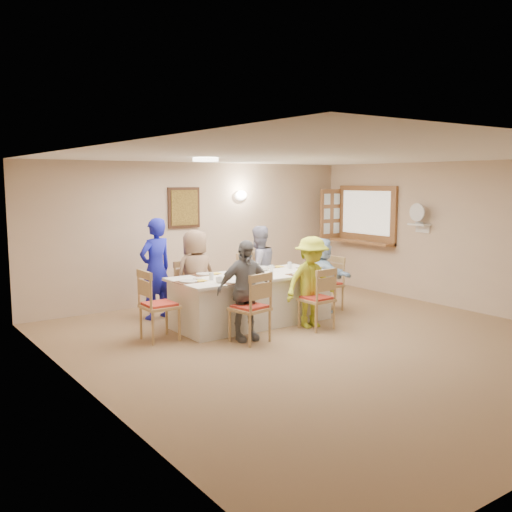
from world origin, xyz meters
TOP-DOWN VIEW (x-y plane):
  - ground at (0.00, 0.00)m, footprint 7.00×7.00m
  - room_walls at (0.00, 0.00)m, footprint 7.00×7.00m
  - wall_picture at (-0.30, 3.46)m, footprint 0.62×0.05m
  - wall_sconce at (0.90, 3.44)m, footprint 0.26×0.09m
  - ceiling_light at (-1.00, 1.50)m, footprint 0.36×0.36m
  - serving_hatch at (3.21, 2.40)m, footprint 0.06×1.50m
  - hatch_sill at (3.09, 2.40)m, footprint 0.30×1.50m
  - shutter_door at (2.95, 3.16)m, footprint 0.55×0.04m
  - fan_shelf at (3.13, 1.05)m, footprint 0.22×0.36m
  - desk_fan at (3.10, 1.05)m, footprint 0.30×0.30m
  - dining_table at (-0.23, 1.46)m, footprint 2.49×1.05m
  - chair_back_left at (-0.83, 2.26)m, footprint 0.52×0.52m
  - chair_back_right at (0.37, 2.26)m, footprint 0.51×0.51m
  - chair_front_left at (-0.83, 0.66)m, footprint 0.54×0.54m
  - chair_front_right at (0.37, 0.66)m, footprint 0.46×0.46m
  - chair_left_end at (-1.78, 1.46)m, footprint 0.48×0.48m
  - chair_right_end at (1.32, 1.46)m, footprint 0.47×0.47m
  - diner_back_left at (-0.83, 2.14)m, footprint 0.73×0.51m
  - diner_back_right at (0.37, 2.14)m, footprint 0.70×0.55m
  - diner_front_left at (-0.83, 0.78)m, footprint 0.92×0.59m
  - diner_front_right at (0.37, 0.78)m, footprint 0.97×0.67m
  - diner_right_end at (1.19, 1.46)m, footprint 1.22×0.57m
  - caregiver at (-1.28, 2.61)m, footprint 0.74×0.62m
  - placemat_fl at (-0.83, 1.04)m, footprint 0.34×0.25m
  - plate_fl at (-0.83, 1.04)m, footprint 0.25×0.25m
  - napkin_fl at (-0.65, 0.99)m, footprint 0.14×0.14m
  - placemat_fr at (0.37, 1.04)m, footprint 0.38×0.28m
  - plate_fr at (0.37, 1.04)m, footprint 0.25×0.25m
  - napkin_fr at (0.55, 0.99)m, footprint 0.14×0.14m
  - placemat_bl at (-0.83, 1.88)m, footprint 0.37×0.28m
  - plate_bl at (-0.83, 1.88)m, footprint 0.24×0.24m
  - napkin_bl at (-0.65, 1.83)m, footprint 0.13×0.13m
  - placemat_br at (0.37, 1.88)m, footprint 0.33×0.25m
  - plate_br at (0.37, 1.88)m, footprint 0.25×0.25m
  - napkin_br at (0.55, 1.83)m, footprint 0.15×0.15m
  - placemat_le at (-1.33, 1.46)m, footprint 0.37×0.28m
  - plate_le at (-1.33, 1.46)m, footprint 0.25×0.25m
  - napkin_le at (-1.15, 1.41)m, footprint 0.13×0.13m
  - placemat_re at (0.89, 1.46)m, footprint 0.33×0.25m
  - plate_re at (0.89, 1.46)m, footprint 0.26×0.26m
  - napkin_re at (1.07, 1.41)m, footprint 0.14×0.14m
  - teacup_a at (-1.01, 1.15)m, footprint 0.15×0.15m
  - teacup_b at (0.18, 1.95)m, footprint 0.10×0.10m
  - bowl_a at (-0.46, 1.19)m, footprint 0.31×0.31m
  - bowl_b at (0.13, 1.69)m, footprint 0.33×0.33m
  - condiment_ketchup at (-0.27, 1.47)m, footprint 0.15×0.15m
  - condiment_brown at (-0.19, 1.49)m, footprint 0.13×0.13m
  - condiment_malt at (-0.12, 1.47)m, footprint 0.17×0.17m
  - drinking_glass at (-0.38, 1.51)m, footprint 0.07×0.07m

SIDE VIEW (x-z plane):
  - ground at x=0.00m, z-range 0.00..0.00m
  - dining_table at x=-0.23m, z-range 0.00..0.76m
  - chair_right_end at x=1.32m, z-range 0.00..0.91m
  - chair_back_left at x=-0.83m, z-range 0.00..0.92m
  - chair_front_right at x=0.37m, z-range 0.00..0.92m
  - chair_back_right at x=0.37m, z-range 0.00..0.96m
  - chair_front_left at x=-0.83m, z-range 0.00..0.97m
  - chair_left_end at x=-1.78m, z-range 0.00..0.99m
  - diner_right_end at x=1.19m, z-range 0.00..1.24m
  - diner_front_right at x=0.37m, z-range 0.00..1.36m
  - diner_front_left at x=-0.83m, z-range 0.00..1.38m
  - diner_back_left at x=-0.83m, z-range 0.00..1.43m
  - diner_back_right at x=0.37m, z-range 0.00..1.43m
  - placemat_fl at x=-0.83m, z-range 0.76..0.77m
  - placemat_fr at x=0.37m, z-range 0.76..0.77m
  - placemat_bl at x=-0.83m, z-range 0.76..0.77m
  - placemat_br at x=0.37m, z-range 0.76..0.77m
  - placemat_le at x=-1.33m, z-range 0.76..0.77m
  - placemat_re at x=0.89m, z-range 0.76..0.77m
  - napkin_fl at x=-0.65m, z-range 0.77..0.77m
  - napkin_fr at x=0.55m, z-range 0.77..0.77m
  - napkin_bl at x=-0.65m, z-range 0.77..0.77m
  - napkin_br at x=0.55m, z-range 0.77..0.77m
  - napkin_le at x=-1.15m, z-range 0.77..0.77m
  - napkin_re at x=1.07m, z-range 0.77..0.77m
  - plate_fl at x=-0.83m, z-range 0.77..0.78m
  - plate_fr at x=0.37m, z-range 0.77..0.78m
  - plate_bl at x=-0.83m, z-range 0.77..0.78m
  - plate_br at x=0.37m, z-range 0.77..0.78m
  - plate_le at x=-1.33m, z-range 0.77..0.78m
  - plate_re at x=0.89m, z-range 0.77..0.78m
  - bowl_a at x=-0.46m, z-range 0.76..0.81m
  - bowl_b at x=0.13m, z-range 0.76..0.82m
  - caregiver at x=-1.28m, z-range 0.00..1.60m
  - teacup_a at x=-1.01m, z-range 0.76..0.84m
  - teacup_b at x=0.18m, z-range 0.76..0.85m
  - drinking_glass at x=-0.38m, z-range 0.76..0.87m
  - condiment_malt at x=-0.12m, z-range 0.76..0.92m
  - condiment_brown at x=-0.19m, z-range 0.76..0.97m
  - condiment_ketchup at x=-0.27m, z-range 0.76..1.00m
  - hatch_sill at x=3.09m, z-range 0.95..1.00m
  - fan_shelf at x=3.13m, z-range 1.39..1.41m
  - serving_hatch at x=3.21m, z-range 0.92..2.08m
  - shutter_door at x=2.95m, z-range 1.00..2.00m
  - room_walls at x=0.00m, z-range -1.99..5.01m
  - desk_fan at x=3.10m, z-range 1.41..1.69m
  - wall_picture at x=-0.30m, z-range 1.34..2.06m
  - wall_sconce at x=0.90m, z-range 1.81..1.99m
  - ceiling_light at x=-1.00m, z-range 2.45..2.50m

